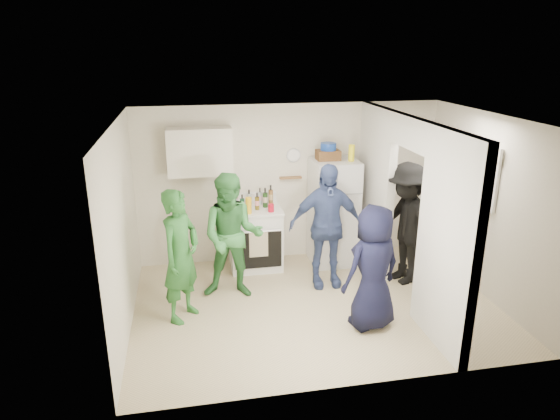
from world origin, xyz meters
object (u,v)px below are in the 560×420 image
at_px(wicker_basket, 328,155).
at_px(yellow_cup_stack_top, 351,153).
at_px(person_nook, 406,224).
at_px(person_denim, 326,226).
at_px(stove, 255,238).
at_px(blue_bowl, 328,147).
at_px(person_green_left, 181,256).
at_px(fridge, 333,212).
at_px(person_navy, 373,268).
at_px(person_green_center, 232,237).

relative_size(wicker_basket, yellow_cup_stack_top, 1.40).
relative_size(wicker_basket, person_nook, 0.20).
bearing_deg(wicker_basket, person_denim, -106.48).
height_order(stove, blue_bowl, blue_bowl).
distance_m(yellow_cup_stack_top, person_green_left, 3.01).
height_order(fridge, person_denim, person_denim).
bearing_deg(person_denim, person_navy, -76.68).
bearing_deg(person_navy, person_green_left, -33.18).
xyz_separation_m(person_green_center, person_denim, (1.34, 0.10, 0.03)).
bearing_deg(person_navy, yellow_cup_stack_top, -116.71).
relative_size(yellow_cup_stack_top, person_green_center, 0.14).
bearing_deg(blue_bowl, person_nook, -44.24).
bearing_deg(person_navy, stove, -77.24).
height_order(stove, person_nook, person_nook).
height_order(wicker_basket, person_green_left, wicker_basket).
bearing_deg(fridge, person_nook, -45.87).
distance_m(fridge, wicker_basket, 0.92).
relative_size(stove, wicker_basket, 2.76).
xyz_separation_m(wicker_basket, person_nook, (0.93, -0.90, -0.85)).
relative_size(blue_bowl, person_nook, 0.13).
distance_m(stove, person_nook, 2.29).
relative_size(stove, yellow_cup_stack_top, 3.87).
relative_size(yellow_cup_stack_top, person_nook, 0.14).
bearing_deg(blue_bowl, fridge, -26.57).
relative_size(yellow_cup_stack_top, person_green_left, 0.15).
distance_m(stove, yellow_cup_stack_top, 1.97).
bearing_deg(fridge, stove, 178.62).
distance_m(fridge, person_navy, 1.96).
distance_m(yellow_cup_stack_top, person_green_center, 2.23).
xyz_separation_m(yellow_cup_stack_top, person_nook, (0.61, -0.75, -0.90)).
xyz_separation_m(wicker_basket, blue_bowl, (0.00, 0.00, 0.13)).
relative_size(fridge, person_navy, 1.06).
height_order(stove, yellow_cup_stack_top, yellow_cup_stack_top).
bearing_deg(stove, person_navy, -59.80).
height_order(person_denim, person_navy, person_denim).
xyz_separation_m(person_green_left, person_navy, (2.28, -0.64, -0.07)).
relative_size(wicker_basket, person_navy, 0.22).
xyz_separation_m(person_navy, person_nook, (0.91, 1.11, 0.11)).
relative_size(fridge, yellow_cup_stack_top, 6.69).
xyz_separation_m(person_green_left, person_green_center, (0.69, 0.47, 0.02)).
height_order(person_green_left, person_navy, person_green_left).
bearing_deg(person_denim, person_green_left, -162.56).
height_order(stove, person_navy, person_navy).
bearing_deg(person_green_center, stove, 75.59).
height_order(fridge, person_green_left, person_green_left).
height_order(yellow_cup_stack_top, person_nook, yellow_cup_stack_top).
relative_size(fridge, person_nook, 0.93).
xyz_separation_m(wicker_basket, person_green_left, (-2.26, -1.37, -0.89)).
bearing_deg(person_denim, person_green_center, -174.02).
bearing_deg(wicker_basket, yellow_cup_stack_top, -25.11).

